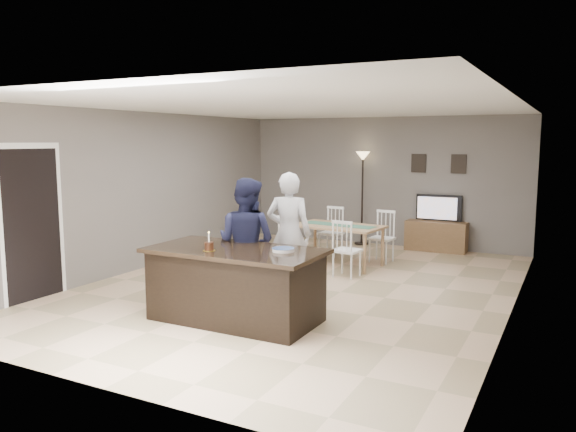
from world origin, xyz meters
The scene contains 14 objects.
floor centered at (0.00, 0.00, 0.00)m, with size 8.00×8.00×0.00m, color tan.
room_shell centered at (0.00, 0.00, 1.68)m, with size 8.00×8.00×8.00m.
kitchen_island centered at (0.00, -1.80, 0.45)m, with size 2.15×1.10×0.90m.
tv_console centered at (1.20, 3.77, 0.30)m, with size 1.20×0.40×0.60m, color brown.
television centered at (1.20, 3.84, 0.86)m, with size 0.91×0.12×0.53m, color black.
tv_screen_glow centered at (1.20, 3.76, 0.87)m, with size 0.78×0.78×0.00m, color orange.
picture_frames centered at (1.15, 3.98, 1.75)m, with size 1.10×0.02×0.38m.
doorway centered at (-2.99, -2.30, 1.26)m, with size 0.00×2.10×2.65m.
woman centered at (0.04, -0.45, 0.89)m, with size 0.65×0.42×1.77m, color silver.
man centered at (-0.20, -1.21, 0.86)m, with size 0.84×0.65×1.73m, color #1B1D3C.
birthday_cake centered at (-0.21, -2.05, 0.95)m, with size 0.15×0.15×0.23m.
plate_stack centered at (0.60, -1.69, 0.92)m, with size 0.27×0.27×0.04m.
dining_table centered at (-0.06, 1.66, 0.60)m, with size 1.65×1.89×0.94m.
floor_lamp centered at (-0.39, 3.79, 1.54)m, with size 0.30×0.30×1.98m.
Camera 1 is at (3.66, -7.48, 2.21)m, focal length 35.00 mm.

